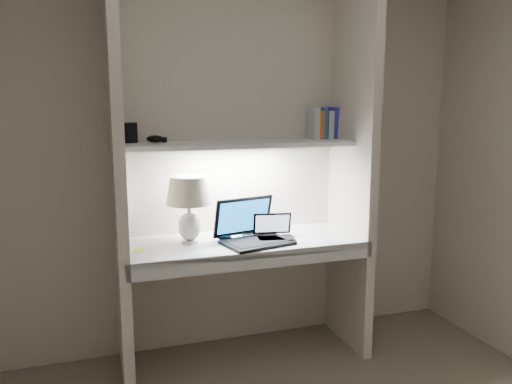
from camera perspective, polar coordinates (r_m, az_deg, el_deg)
name	(u,v)px	position (r m, az deg, el deg)	size (l,w,h in m)	color
back_wall	(232,158)	(3.25, -2.79, 3.95)	(3.20, 0.01, 2.50)	beige
alcove_panel_left	(118,167)	(2.86, -15.54, 2.80)	(0.06, 0.55, 2.50)	beige
alcove_panel_right	(353,158)	(3.27, 10.99, 3.82)	(0.06, 0.55, 2.50)	beige
desk	(244,243)	(3.08, -1.35, -5.85)	(1.40, 0.55, 0.04)	white
desk_apron	(257,260)	(2.85, 0.17, -7.78)	(1.46, 0.03, 0.10)	silver
shelf	(239,144)	(3.07, -1.91, 5.48)	(1.40, 0.36, 0.03)	silver
strip_light	(239,148)	(3.07, -1.91, 5.07)	(0.60, 0.04, 0.01)	white
table_lamp	(189,198)	(2.98, -7.68, -0.72)	(0.28, 0.28, 0.40)	white
laptop_main	(252,232)	(3.02, -0.47, -4.63)	(0.46, 0.42, 0.26)	black
laptop_netbook	(274,234)	(3.08, 2.04, -4.76)	(0.27, 0.25, 0.16)	black
speaker	(247,222)	(3.21, -1.01, -3.43)	(0.11, 0.08, 0.15)	silver
mouse	(225,238)	(3.06, -3.62, -5.25)	(0.09, 0.06, 0.03)	black
cable_coil	(249,239)	(3.07, -0.75, -5.40)	(0.09, 0.09, 0.01)	black
sticky_note	(138,251)	(2.93, -13.30, -6.54)	(0.06, 0.06, 0.00)	#E8F633
book_row	(324,124)	(3.38, 7.75, 7.72)	(0.20, 0.14, 0.21)	silver
shelf_box	(130,133)	(3.06, -14.18, 6.57)	(0.07, 0.05, 0.12)	black
shelf_gadget	(155,139)	(3.05, -11.47, 5.97)	(0.10, 0.07, 0.04)	black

